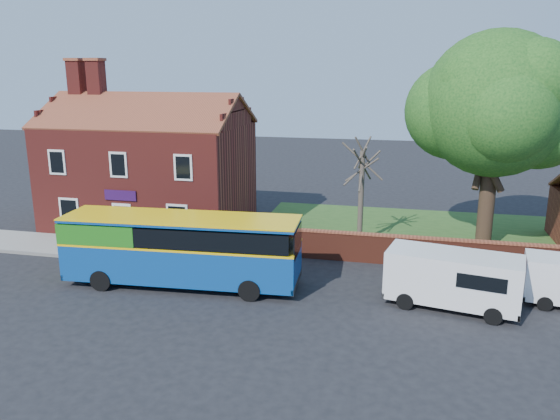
# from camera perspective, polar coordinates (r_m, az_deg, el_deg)

# --- Properties ---
(ground) EXTENTS (120.00, 120.00, 0.00)m
(ground) POSITION_cam_1_polar(r_m,az_deg,el_deg) (24.70, -9.93, -9.45)
(ground) COLOR black
(ground) RESTS_ON ground
(pavement) EXTENTS (18.00, 3.50, 0.12)m
(pavement) POSITION_cam_1_polar(r_m,az_deg,el_deg) (32.50, -17.45, -3.89)
(pavement) COLOR gray
(pavement) RESTS_ON ground
(kerb) EXTENTS (18.00, 0.15, 0.14)m
(kerb) POSITION_cam_1_polar(r_m,az_deg,el_deg) (31.09, -19.06, -4.84)
(kerb) COLOR slate
(kerb) RESTS_ON ground
(grass_strip) EXTENTS (26.00, 12.00, 0.04)m
(grass_strip) POSITION_cam_1_polar(r_m,az_deg,el_deg) (35.35, 18.83, -2.61)
(grass_strip) COLOR #426B28
(grass_strip) RESTS_ON ground
(shop_building) EXTENTS (12.30, 8.13, 10.50)m
(shop_building) POSITION_cam_1_polar(r_m,az_deg,el_deg) (36.60, -13.38, 3.82)
(shop_building) COLOR maroon
(shop_building) RESTS_ON ground
(boundary_wall) EXTENTS (22.00, 0.38, 1.60)m
(boundary_wall) POSITION_cam_1_polar(r_m,az_deg,el_deg) (29.43, 20.02, -4.48)
(boundary_wall) COLOR maroon
(boundary_wall) RESTS_ON ground
(bus) EXTENTS (11.15, 3.44, 3.35)m
(bus) POSITION_cam_1_polar(r_m,az_deg,el_deg) (26.05, -10.97, -3.75)
(bus) COLOR #0D4391
(bus) RESTS_ON ground
(van_near) EXTENTS (5.82, 3.22, 2.41)m
(van_near) POSITION_cam_1_polar(r_m,az_deg,el_deg) (24.48, 17.65, -6.74)
(van_near) COLOR white
(van_near) RESTS_ON ground
(large_tree) EXTENTS (9.88, 7.81, 12.05)m
(large_tree) POSITION_cam_1_polar(r_m,az_deg,el_deg) (32.06, 21.73, 9.82)
(large_tree) COLOR black
(large_tree) RESTS_ON ground
(bare_tree) EXTENTS (2.24, 2.67, 5.97)m
(bare_tree) POSITION_cam_1_polar(r_m,az_deg,el_deg) (31.75, 8.48, 1.82)
(bare_tree) COLOR #4C4238
(bare_tree) RESTS_ON ground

